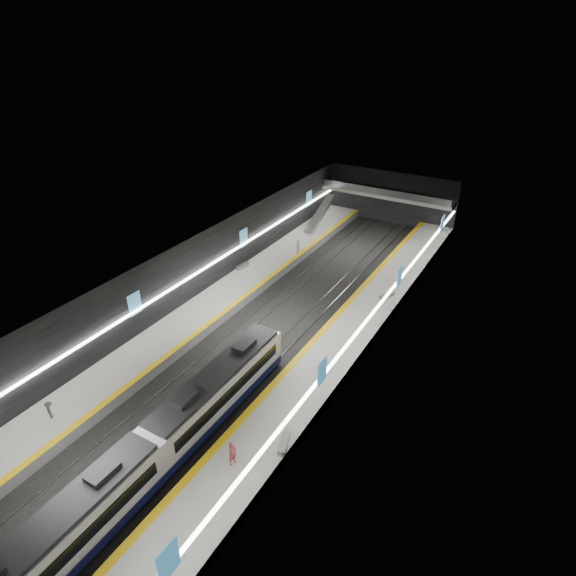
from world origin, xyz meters
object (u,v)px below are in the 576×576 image
Objects in this scene: bench_right_far at (387,295)px; train at (151,452)px; bench_right_near at (284,444)px; passenger_right_a at (232,454)px; escalator at (320,214)px; passenger_left_b at (50,410)px; bench_left_far at (242,266)px; passenger_left_a at (298,246)px.

train is at bearing -79.85° from bench_right_far.
passenger_right_a reaches higher than bench_right_near.
bench_right_far is at bearing -43.01° from escalator.
bench_right_near is 1.34× the size of passenger_left_b.
escalator is (-10.00, 45.00, 0.70)m from train.
escalator is 4.23× the size of bench_left_far.
bench_left_far is 18.16m from bench_right_far.
train is at bearing -2.90° from passenger_left_a.
passenger_right_a is at bearing -70.74° from escalator.
escalator is at bearing -68.09° from passenger_left_b.
escalator is 44.62m from passenger_right_a.
bench_right_far is 15.09m from passenger_left_a.
bench_right_near is at bearing -66.44° from escalator.
train is 9.28m from bench_right_near.
escalator is 42.56m from bench_right_near.
bench_right_near is (19.00, -21.85, 0.02)m from bench_left_far.
escalator reaches higher than train.
bench_right_near is 1.07× the size of passenger_right_a.
train is 19.70× the size of passenger_left_b.
bench_left_far is 0.93× the size of bench_right_near.
passenger_right_a is at bearing -71.27° from bench_right_far.
passenger_left_a is (-12.89, 32.21, -0.01)m from passenger_right_a.
passenger_left_a is (1.82, -9.90, -0.96)m from escalator.
train is at bearing -58.87° from bench_left_far.
bench_left_far is 1.01× the size of passenger_left_a.
bench_right_far is 1.04× the size of passenger_left_a.
bench_right_near is at bearing -27.20° from passenger_right_a.
passenger_left_b reaches higher than bench_right_far.
passenger_left_b is at bearing -19.06° from passenger_left_a.
passenger_right_a is at bearing -144.55° from bench_right_near.
train is 15.41× the size of bench_right_far.
passenger_left_a reaches higher than bench_left_far.
train reaches higher than passenger_left_b.
passenger_left_b is (-0.08, -45.65, -1.14)m from escalator.
bench_right_near reaches higher than bench_right_far.
passenger_right_a is (14.72, -42.11, -0.95)m from escalator.
escalator is at bearing 102.53° from train.
passenger_left_a is (3.82, 7.23, 0.71)m from bench_left_far.
escalator is at bearing 158.48° from bench_right_far.
passenger_right_a is (4.72, 2.89, -0.25)m from train.
passenger_left_a is at bearing 69.99° from bench_left_far.
passenger_right_a is at bearing -48.37° from bench_left_far.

